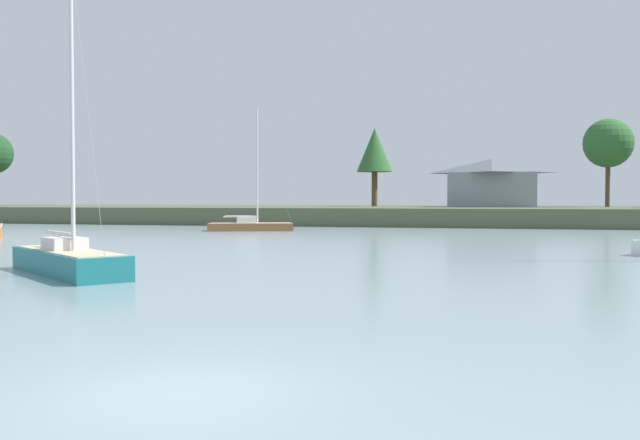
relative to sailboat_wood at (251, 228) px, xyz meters
The scene contains 7 objects.
ground_plane 54.03m from the sailboat_wood, 71.13° to the right, with size 520.05×520.05×0.00m, color gray.
far_shore_bank 35.43m from the sailboat_wood, 60.45° to the left, with size 234.02×40.10×2.01m, color #4C563D.
sailboat_wood is the anchor object (origin of this frame).
sailboat_teal 37.52m from the sailboat_wood, 81.20° to the right, with size 7.74×6.60×12.99m.
shore_tree_right_mid 49.73m from the sailboat_wood, 41.45° to the left, with size 6.22×6.22×11.23m.
shore_tree_center_left 34.63m from the sailboat_wood, 78.94° to the left, with size 4.96×4.96×10.86m.
cottage_near_water 36.86m from the sailboat_wood, 52.62° to the left, with size 11.54×8.62×6.14m.
Camera 1 is at (4.65, -9.80, 3.00)m, focal length 38.25 mm.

